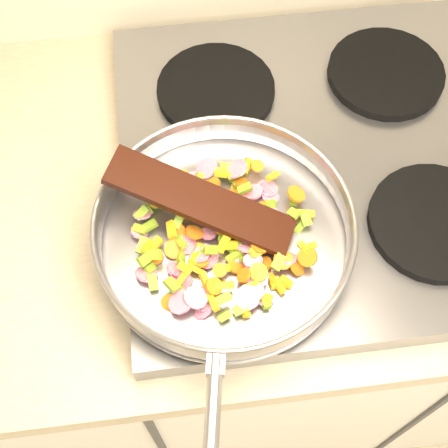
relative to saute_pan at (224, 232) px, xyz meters
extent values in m
cube|color=#939399|center=(0.16, 0.14, -0.07)|extent=(0.60, 0.60, 0.04)
cylinder|color=black|center=(0.02, 0.00, -0.04)|extent=(0.19, 0.19, 0.02)
cylinder|color=black|center=(0.30, 0.00, -0.04)|extent=(0.19, 0.19, 0.02)
cylinder|color=black|center=(0.02, 0.28, -0.04)|extent=(0.19, 0.19, 0.02)
cylinder|color=black|center=(0.30, 0.28, -0.04)|extent=(0.19, 0.19, 0.02)
cylinder|color=#9E9EA5|center=(0.00, 0.00, -0.03)|extent=(0.35, 0.35, 0.01)
torus|color=#9E9EA5|center=(0.00, 0.00, 0.00)|extent=(0.39, 0.39, 0.05)
torus|color=#9E9EA5|center=(0.00, 0.00, 0.02)|extent=(0.35, 0.35, 0.01)
cylinder|color=#9E9EA5|center=(-0.05, -0.26, 0.01)|extent=(0.05, 0.19, 0.02)
cube|color=#9E9EA5|center=(-0.03, -0.18, 0.01)|extent=(0.03, 0.03, 0.02)
cylinder|color=#C2125A|center=(0.04, 0.01, 0.00)|extent=(0.04, 0.04, 0.02)
cube|color=olive|center=(0.01, 0.10, -0.01)|extent=(0.02, 0.01, 0.01)
cube|color=gold|center=(-0.07, 0.01, 0.00)|extent=(0.01, 0.02, 0.01)
cylinder|color=#C2125A|center=(0.03, -0.02, -0.01)|extent=(0.03, 0.03, 0.02)
cube|color=gold|center=(0.02, -0.08, -0.01)|extent=(0.02, 0.02, 0.02)
cube|color=olive|center=(0.07, 0.04, -0.02)|extent=(0.03, 0.02, 0.01)
cube|color=gold|center=(0.06, -0.08, -0.01)|extent=(0.02, 0.02, 0.01)
cube|color=gold|center=(0.04, 0.01, -0.01)|extent=(0.02, 0.03, 0.02)
cylinder|color=#C2125A|center=(0.08, -0.04, -0.01)|extent=(0.04, 0.03, 0.03)
cube|color=olive|center=(-0.03, 0.07, -0.01)|extent=(0.02, 0.02, 0.01)
cylinder|color=orange|center=(0.02, 0.02, -0.01)|extent=(0.04, 0.04, 0.01)
cylinder|color=#C2125A|center=(-0.11, -0.04, -0.02)|extent=(0.04, 0.04, 0.02)
cube|color=olive|center=(-0.06, 0.09, -0.02)|extent=(0.02, 0.01, 0.01)
cube|color=gold|center=(0.08, 0.02, -0.02)|extent=(0.02, 0.02, 0.01)
cube|color=gold|center=(-0.01, -0.05, -0.01)|extent=(0.02, 0.01, 0.02)
cube|color=olive|center=(-0.02, 0.09, -0.01)|extent=(0.02, 0.02, 0.01)
cylinder|color=orange|center=(0.09, -0.05, -0.02)|extent=(0.03, 0.04, 0.03)
cube|color=gold|center=(-0.05, -0.07, -0.02)|extent=(0.02, 0.02, 0.02)
cube|color=gold|center=(0.04, -0.09, -0.02)|extent=(0.03, 0.02, 0.01)
cube|color=olive|center=(0.04, -0.07, -0.01)|extent=(0.02, 0.02, 0.02)
cube|color=olive|center=(-0.10, -0.05, -0.01)|extent=(0.01, 0.02, 0.01)
cylinder|color=#C2125A|center=(-0.04, -0.03, -0.01)|extent=(0.04, 0.03, 0.02)
cylinder|color=orange|center=(-0.05, 0.08, -0.02)|extent=(0.03, 0.03, 0.03)
cube|color=olive|center=(0.04, -0.03, -0.01)|extent=(0.02, 0.02, 0.02)
cube|color=gold|center=(-0.04, -0.04, -0.01)|extent=(0.02, 0.02, 0.02)
cube|color=olive|center=(0.01, -0.03, -0.02)|extent=(0.03, 0.02, 0.01)
cube|color=gold|center=(0.11, -0.04, 0.00)|extent=(0.02, 0.02, 0.02)
cube|color=olive|center=(-0.11, -0.03, 0.00)|extent=(0.02, 0.03, 0.02)
cylinder|color=orange|center=(-0.02, -0.08, 0.00)|extent=(0.03, 0.03, 0.02)
cube|color=olive|center=(-0.11, 0.04, 0.00)|extent=(0.02, 0.02, 0.02)
cylinder|color=orange|center=(-0.06, 0.02, -0.01)|extent=(0.03, 0.03, 0.02)
cube|color=gold|center=(-0.01, -0.07, -0.01)|extent=(0.03, 0.01, 0.01)
cylinder|color=#C2125A|center=(0.03, -0.04, -0.01)|extent=(0.03, 0.03, 0.01)
cube|color=olive|center=(0.04, -0.10, -0.02)|extent=(0.02, 0.03, 0.02)
cylinder|color=#C2125A|center=(0.07, 0.07, -0.02)|extent=(0.04, 0.04, 0.01)
cube|color=olive|center=(-0.06, -0.02, -0.02)|extent=(0.01, 0.02, 0.02)
cylinder|color=orange|center=(0.05, -0.04, -0.02)|extent=(0.03, 0.03, 0.01)
cube|color=olive|center=(0.12, 0.01, -0.01)|extent=(0.02, 0.02, 0.02)
cylinder|color=orange|center=(0.04, -0.06, 0.00)|extent=(0.03, 0.03, 0.01)
cylinder|color=orange|center=(-0.04, 0.09, -0.01)|extent=(0.03, 0.02, 0.02)
cube|color=gold|center=(0.03, 0.09, -0.01)|extent=(0.03, 0.02, 0.01)
cube|color=olive|center=(0.02, -0.02, -0.01)|extent=(0.02, 0.02, 0.01)
cylinder|color=orange|center=(0.04, 0.02, -0.01)|extent=(0.03, 0.03, 0.01)
cube|color=olive|center=(0.11, 0.05, -0.02)|extent=(0.02, 0.03, 0.01)
cube|color=gold|center=(0.00, 0.07, -0.02)|extent=(0.02, 0.02, 0.02)
cube|color=gold|center=(0.00, -0.02, 0.00)|extent=(0.02, 0.02, 0.02)
cube|color=olive|center=(0.04, 0.01, -0.01)|extent=(0.02, 0.02, 0.02)
cylinder|color=#C2125A|center=(0.00, 0.02, 0.00)|extent=(0.03, 0.03, 0.03)
cube|color=olive|center=(-0.11, 0.02, -0.01)|extent=(0.02, 0.02, 0.01)
cylinder|color=#C2125A|center=(-0.07, -0.09, -0.01)|extent=(0.05, 0.05, 0.02)
cylinder|color=orange|center=(0.03, 0.08, -0.01)|extent=(0.03, 0.03, 0.02)
cube|color=olive|center=(-0.10, -0.02, 0.00)|extent=(0.02, 0.02, 0.02)
cube|color=olive|center=(-0.01, -0.11, -0.01)|extent=(0.02, 0.02, 0.01)
cylinder|color=#C2125A|center=(0.03, -0.07, -0.01)|extent=(0.03, 0.03, 0.02)
cube|color=olive|center=(0.07, 0.04, -0.01)|extent=(0.02, 0.02, 0.02)
cube|color=gold|center=(-0.10, -0.01, -0.01)|extent=(0.02, 0.02, 0.02)
cube|color=gold|center=(-0.05, 0.07, -0.02)|extent=(0.02, 0.02, 0.02)
cube|color=olive|center=(0.04, 0.07, 0.00)|extent=(0.02, 0.01, 0.01)
cube|color=gold|center=(0.04, -0.01, -0.01)|extent=(0.02, 0.01, 0.01)
cube|color=olive|center=(0.00, 0.00, -0.01)|extent=(0.02, 0.02, 0.01)
cube|color=olive|center=(-0.03, -0.02, -0.01)|extent=(0.02, 0.02, 0.02)
cube|color=olive|center=(0.00, 0.06, -0.01)|extent=(0.02, 0.02, 0.01)
cube|color=olive|center=(-0.08, -0.07, 0.00)|extent=(0.02, 0.03, 0.01)
cube|color=gold|center=(-0.06, -0.05, 0.00)|extent=(0.02, 0.02, 0.01)
cylinder|color=#C2125A|center=(-0.11, 0.05, -0.01)|extent=(0.03, 0.03, 0.02)
cube|color=gold|center=(-0.01, 0.08, -0.01)|extent=(0.02, 0.03, 0.02)
cube|color=gold|center=(0.05, 0.11, -0.01)|extent=(0.02, 0.03, 0.01)
cube|color=olive|center=(-0.10, -0.03, -0.02)|extent=(0.02, 0.02, 0.02)
cube|color=gold|center=(-0.04, 0.10, 0.00)|extent=(0.02, 0.02, 0.02)
cube|color=olive|center=(-0.10, 0.05, -0.01)|extent=(0.02, 0.02, 0.01)
cube|color=gold|center=(0.06, -0.07, -0.02)|extent=(0.01, 0.02, 0.01)
cylinder|color=orange|center=(0.10, -0.05, 0.00)|extent=(0.03, 0.03, 0.03)
cube|color=olive|center=(-0.10, 0.03, -0.01)|extent=(0.03, 0.02, 0.01)
cylinder|color=orange|center=(0.00, 0.01, -0.01)|extent=(0.04, 0.03, 0.02)
cube|color=gold|center=(0.07, -0.07, -0.02)|extent=(0.02, 0.02, 0.01)
cube|color=gold|center=(0.00, -0.02, 0.00)|extent=(0.03, 0.01, 0.01)
cylinder|color=orange|center=(0.06, 0.10, -0.01)|extent=(0.03, 0.03, 0.01)
cylinder|color=#C2125A|center=(-0.07, -0.04, -0.02)|extent=(0.03, 0.03, 0.03)
cylinder|color=#C2125A|center=(-0.05, -0.09, -0.01)|extent=(0.04, 0.04, 0.02)
cylinder|color=#C2125A|center=(0.03, -0.09, -0.01)|extent=(0.03, 0.03, 0.01)
cube|color=olive|center=(-0.11, 0.00, -0.01)|extent=(0.02, 0.03, 0.01)
cylinder|color=orange|center=(-0.07, -0.01, -0.02)|extent=(0.03, 0.03, 0.02)
cube|color=gold|center=(-0.03, -0.06, 0.00)|extent=(0.02, 0.02, 0.02)
cylinder|color=orange|center=(-0.02, 0.08, -0.02)|extent=(0.02, 0.02, 0.02)
cylinder|color=#C2125A|center=(0.03, -0.04, -0.02)|extent=(0.04, 0.04, 0.02)
cube|color=olive|center=(0.07, -0.05, 0.00)|extent=(0.02, 0.03, 0.01)
cube|color=gold|center=(0.08, -0.04, -0.02)|extent=(0.02, 0.02, 0.02)
cylinder|color=orange|center=(0.03, 0.07, -0.02)|extent=(0.04, 0.04, 0.01)
cylinder|color=orange|center=(0.05, -0.04, -0.02)|extent=(0.03, 0.03, 0.02)
cylinder|color=#C2125A|center=(-0.03, 0.08, -0.02)|extent=(0.03, 0.03, 0.03)
cylinder|color=orange|center=(0.04, 0.00, -0.01)|extent=(0.03, 0.03, 0.00)
cube|color=olive|center=(-0.06, 0.02, 0.00)|extent=(0.02, 0.02, 0.02)
cube|color=gold|center=(0.10, -0.04, 0.00)|extent=(0.02, 0.02, 0.01)
cylinder|color=orange|center=(-0.03, -0.04, -0.01)|extent=(0.02, 0.02, 0.01)
cylinder|color=orange|center=(0.07, -0.05, -0.01)|extent=(0.04, 0.04, 0.01)
cube|color=gold|center=(0.01, 0.10, -0.01)|extent=(0.02, 0.02, 0.01)
cube|color=olive|center=(0.00, -0.02, -0.01)|extent=(0.02, 0.02, 0.01)
cube|color=olive|center=(-0.01, -0.09, 0.00)|extent=(0.03, 0.02, 0.01)
cylinder|color=#C2125A|center=(0.07, 0.07, -0.02)|extent=(0.03, 0.04, 0.03)
cube|color=gold|center=(0.05, -0.03, -0.01)|extent=(0.03, 0.02, 0.02)
cylinder|color=orange|center=(0.01, -0.04, -0.02)|extent=(0.03, 0.03, 0.01)
cylinder|color=#C2125A|center=(-0.06, -0.05, -0.02)|extent=(0.03, 0.03, 0.02)
cube|color=olive|center=(-0.02, -0.02, 0.00)|extent=(0.02, 0.01, 0.01)
cube|color=olive|center=(0.03, -0.04, -0.02)|extent=(0.02, 0.02, 0.02)
cube|color=gold|center=(0.08, 0.08, -0.01)|extent=(0.02, 0.02, 0.01)
cylinder|color=orange|center=(-0.10, -0.02, -0.02)|extent=(0.03, 0.03, 0.00)
cylinder|color=#C2125A|center=(0.04, 0.02, -0.01)|extent=(0.04, 0.04, 0.02)
cylinder|color=#C2125A|center=(0.04, -0.09, -0.02)|extent=(0.04, 0.03, 0.03)
cube|color=gold|center=(0.12, 0.02, -0.02)|extent=(0.03, 0.01, 0.01)
cube|color=gold|center=(-0.06, -0.06, -0.01)|extent=(0.02, 0.02, 0.02)
cylinder|color=#C2125A|center=(0.03, -0.04, -0.01)|extent=(0.03, 0.03, 0.01)
cube|color=olive|center=(0.02, 0.11, -0.01)|extent=(0.02, 0.02, 0.01)
cube|color=olive|center=(-0.09, 0.07, -0.02)|extent=(0.02, 0.02, 0.02)
cylinder|color=orange|center=(0.11, 0.05, 0.00)|extent=(0.03, 0.03, 0.02)
cylinder|color=orange|center=(0.06, 0.04, -0.02)|extent=(0.03, 0.03, 0.01)
cube|color=gold|center=(-0.09, 0.07, 0.00)|extent=(0.02, 0.03, 0.02)
cylinder|color=orange|center=(-0.03, 0.08, 0.00)|extent=(0.04, 0.04, 0.01)
cylinder|color=orange|center=(0.05, -0.02, 0.00)|extent=(0.03, 0.03, 0.02)
cube|color=gold|center=(0.01, -0.11, -0.02)|extent=(0.01, 0.02, 0.01)
cube|color=gold|center=(-0.04, -0.03, -0.01)|extent=(0.02, 0.02, 0.02)
cube|color=gold|center=(-0.04, -0.02, -0.02)|extent=(0.02, 0.03, 0.02)
cylinder|color=orange|center=(0.03, 0.11, -0.02)|extent=(0.02, 0.03, 0.02)
cube|color=olive|center=(0.03, 0.10, -0.02)|extent=(0.02, 0.02, 0.01)
cylinder|color=#C2125A|center=(-0.11, 0.02, -0.02)|extent=(0.03, 0.03, 0.02)
cylinder|color=#C2125A|center=(0.02, -0.10, 0.00)|extent=(0.05, 0.04, 0.02)
cube|color=gold|center=(-0.09, 0.00, -0.01)|extent=(0.02, 0.02, 0.01)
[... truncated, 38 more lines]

